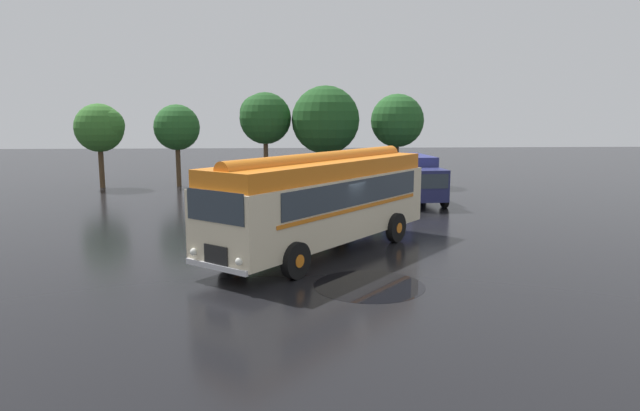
% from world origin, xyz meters
% --- Properties ---
extents(ground_plane, '(120.00, 120.00, 0.00)m').
position_xyz_m(ground_plane, '(0.00, 0.00, 0.00)').
color(ground_plane, black).
extents(vintage_bus, '(8.32, 9.32, 3.49)m').
position_xyz_m(vintage_bus, '(-0.24, -0.17, 1.89)').
color(vintage_bus, beige).
rests_on(vintage_bus, ground).
extents(car_near_left, '(2.10, 4.27, 1.66)m').
position_xyz_m(car_near_left, '(-3.50, 11.03, 0.85)').
color(car_near_left, silver).
rests_on(car_near_left, ground).
extents(car_mid_left, '(2.32, 4.37, 1.66)m').
position_xyz_m(car_mid_left, '(-0.57, 11.21, 0.85)').
color(car_mid_left, maroon).
rests_on(car_mid_left, ground).
extents(car_mid_right, '(2.00, 4.22, 1.66)m').
position_xyz_m(car_mid_right, '(2.33, 10.97, 0.85)').
color(car_mid_right, navy).
rests_on(car_mid_right, ground).
extents(box_van, '(2.68, 5.90, 2.50)m').
position_xyz_m(box_van, '(5.40, 10.96, 1.36)').
color(box_van, navy).
rests_on(box_van, ground).
extents(tree_far_left, '(3.18, 3.09, 5.41)m').
position_xyz_m(tree_far_left, '(-13.28, 17.93, 3.89)').
color(tree_far_left, '#4C3823').
rests_on(tree_far_left, ground).
extents(tree_left_of_centre, '(2.98, 2.98, 5.37)m').
position_xyz_m(tree_left_of_centre, '(-8.57, 18.48, 3.88)').
color(tree_left_of_centre, '#4C3823').
rests_on(tree_left_of_centre, ground).
extents(tree_centre, '(3.39, 3.39, 6.16)m').
position_xyz_m(tree_centre, '(-2.96, 18.56, 4.53)').
color(tree_centre, '#4C3823').
rests_on(tree_centre, ground).
extents(tree_right_of_centre, '(4.47, 4.47, 6.59)m').
position_xyz_m(tree_right_of_centre, '(1.19, 18.17, 4.37)').
color(tree_right_of_centre, '#4C3823').
rests_on(tree_right_of_centre, ground).
extents(tree_far_right, '(3.52, 3.52, 6.07)m').
position_xyz_m(tree_far_right, '(5.85, 18.42, 4.22)').
color(tree_far_right, '#4C3823').
rests_on(tree_far_right, ground).
extents(puddle_patch, '(3.13, 3.13, 0.01)m').
position_xyz_m(puddle_patch, '(0.83, -4.20, 0.00)').
color(puddle_patch, black).
rests_on(puddle_patch, ground).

